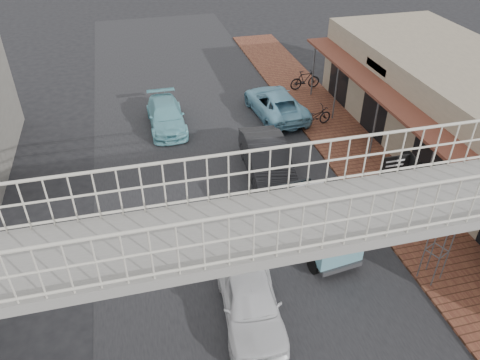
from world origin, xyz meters
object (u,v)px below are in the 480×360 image
angkot_far (166,116)px  arrow_sign (412,164)px  white_hatchback (250,298)px  angkot_van (318,220)px  dark_sedan (267,159)px  motorcycle_far (305,80)px  street_clock (447,221)px  motorcycle_near (315,117)px  angkot_curb (275,103)px

angkot_far → arrow_sign: (7.65, -9.25, 1.72)m
white_hatchback → angkot_far: 12.35m
angkot_van → dark_sedan: bearing=88.2°
dark_sedan → arrow_sign: (4.08, -3.89, 1.55)m
dark_sedan → motorcycle_far: bearing=63.6°
street_clock → motorcycle_near: bearing=65.0°
white_hatchback → dark_sedan: bearing=74.6°
dark_sedan → angkot_van: (0.41, -4.57, 0.31)m
angkot_curb → motorcycle_near: 2.31m
angkot_far → arrow_sign: size_ratio=1.52×
dark_sedan → motorcycle_near: bearing=49.0°
white_hatchback → street_clock: bearing=4.7°
angkot_curb → angkot_far: angkot_curb is taller
angkot_van → motorcycle_far: 13.16m
angkot_curb → street_clock: (1.21, -12.28, 1.75)m
motorcycle_near → motorcycle_far: motorcycle_far is taller
street_clock → arrow_sign: bearing=52.1°
angkot_curb → arrow_sign: bearing=98.3°
arrow_sign → motorcycle_near: bearing=94.1°
angkot_far → street_clock: bearing=-61.2°
street_clock → dark_sedan: bearing=91.5°
angkot_far → angkot_curb: bearing=-1.1°
white_hatchback → angkot_curb: size_ratio=0.85×
angkot_far → white_hatchback: bearing=-85.8°
angkot_curb → street_clock: bearing=91.6°
angkot_curb → motorcycle_near: angkot_curb is taller
angkot_far → motorcycle_near: (7.12, -1.87, -0.02)m
angkot_curb → arrow_sign: size_ratio=1.74×
angkot_far → dark_sedan: bearing=-56.5°
angkot_van → arrow_sign: arrow_sign is taller
angkot_far → arrow_sign: arrow_sign is taller
angkot_curb → motorcycle_near: size_ratio=2.56×
angkot_van → street_clock: size_ratio=1.32×
dark_sedan → arrow_sign: 5.85m
white_hatchback → street_clock: size_ratio=1.46×
motorcycle_far → angkot_van: bearing=157.2°
motorcycle_far → arrow_sign: arrow_sign is taller
motorcycle_near → arrow_sign: bearing=170.9°
motorcycle_far → arrow_sign: 11.89m
dark_sedan → arrow_sign: bearing=-39.2°
angkot_far → motorcycle_near: 7.36m
white_hatchback → street_clock: (5.91, -0.06, 1.72)m
white_hatchback → street_clock: 6.16m
white_hatchback → motorcycle_near: bearing=64.7°
white_hatchback → angkot_far: bearing=99.6°
white_hatchback → angkot_curb: 13.10m
angkot_far → street_clock: 14.26m
white_hatchback → angkot_van: 3.88m
angkot_curb → motorcycle_far: size_ratio=2.65×
white_hatchback → motorcycle_far: 16.53m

